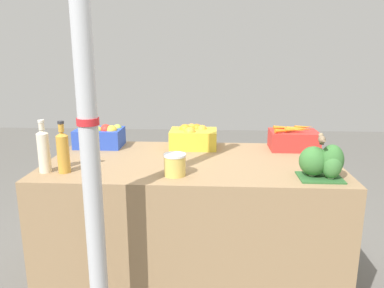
{
  "coord_description": "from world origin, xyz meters",
  "views": [
    {
      "loc": [
        0.12,
        -2.18,
        1.49
      ],
      "look_at": [
        0.0,
        0.0,
        0.95
      ],
      "focal_mm": 35.0,
      "sensor_mm": 36.0,
      "label": 1
    }
  ],
  "objects_px": {
    "juice_bottle_cloudy": "(44,150)",
    "pickle_jar": "(175,165)",
    "apple_crate": "(101,136)",
    "broccoli_pile": "(322,162)",
    "sparrow_bird": "(322,139)",
    "juice_bottle_amber": "(63,151)",
    "carrot_crate": "(293,139)",
    "support_pole": "(90,147)",
    "orange_crate": "(193,137)"
  },
  "relations": [
    {
      "from": "apple_crate",
      "to": "carrot_crate",
      "type": "bearing_deg",
      "value": 0.04
    },
    {
      "from": "carrot_crate",
      "to": "juice_bottle_amber",
      "type": "relative_size",
      "value": 1.1
    },
    {
      "from": "sparrow_bird",
      "to": "orange_crate",
      "type": "bearing_deg",
      "value": 56.2
    },
    {
      "from": "apple_crate",
      "to": "sparrow_bird",
      "type": "relative_size",
      "value": 2.31
    },
    {
      "from": "juice_bottle_cloudy",
      "to": "pickle_jar",
      "type": "bearing_deg",
      "value": -1.46
    },
    {
      "from": "pickle_jar",
      "to": "orange_crate",
      "type": "bearing_deg",
      "value": 83.85
    },
    {
      "from": "carrot_crate",
      "to": "pickle_jar",
      "type": "relative_size",
      "value": 2.63
    },
    {
      "from": "broccoli_pile",
      "to": "orange_crate",
      "type": "bearing_deg",
      "value": 139.49
    },
    {
      "from": "carrot_crate",
      "to": "sparrow_bird",
      "type": "relative_size",
      "value": 2.31
    },
    {
      "from": "apple_crate",
      "to": "juice_bottle_cloudy",
      "type": "bearing_deg",
      "value": -103.52
    },
    {
      "from": "carrot_crate",
      "to": "sparrow_bird",
      "type": "distance_m",
      "value": 0.61
    },
    {
      "from": "carrot_crate",
      "to": "support_pole",
      "type": "bearing_deg",
      "value": -137.51
    },
    {
      "from": "pickle_jar",
      "to": "carrot_crate",
      "type": "bearing_deg",
      "value": 38.67
    },
    {
      "from": "apple_crate",
      "to": "sparrow_bird",
      "type": "xyz_separation_m",
      "value": [
        1.33,
        -0.6,
        0.13
      ]
    },
    {
      "from": "juice_bottle_amber",
      "to": "sparrow_bird",
      "type": "height_order",
      "value": "juice_bottle_amber"
    },
    {
      "from": "orange_crate",
      "to": "support_pole",
      "type": "bearing_deg",
      "value": -111.53
    },
    {
      "from": "orange_crate",
      "to": "broccoli_pile",
      "type": "xyz_separation_m",
      "value": [
        0.7,
        -0.6,
        0.01
      ]
    },
    {
      "from": "apple_crate",
      "to": "pickle_jar",
      "type": "bearing_deg",
      "value": -45.81
    },
    {
      "from": "juice_bottle_cloudy",
      "to": "juice_bottle_amber",
      "type": "distance_m",
      "value": 0.11
    },
    {
      "from": "apple_crate",
      "to": "pickle_jar",
      "type": "xyz_separation_m",
      "value": [
        0.58,
        -0.59,
        -0.02
      ]
    },
    {
      "from": "juice_bottle_amber",
      "to": "pickle_jar",
      "type": "distance_m",
      "value": 0.61
    },
    {
      "from": "orange_crate",
      "to": "juice_bottle_amber",
      "type": "xyz_separation_m",
      "value": [
        -0.67,
        -0.58,
        0.05
      ]
    },
    {
      "from": "carrot_crate",
      "to": "sparrow_bird",
      "type": "height_order",
      "value": "sparrow_bird"
    },
    {
      "from": "broccoli_pile",
      "to": "sparrow_bird",
      "type": "relative_size",
      "value": 1.62
    },
    {
      "from": "support_pole",
      "to": "broccoli_pile",
      "type": "distance_m",
      "value": 1.16
    },
    {
      "from": "apple_crate",
      "to": "orange_crate",
      "type": "height_order",
      "value": "apple_crate"
    },
    {
      "from": "support_pole",
      "to": "juice_bottle_amber",
      "type": "bearing_deg",
      "value": 125.54
    },
    {
      "from": "carrot_crate",
      "to": "orange_crate",
      "type": "bearing_deg",
      "value": 179.44
    },
    {
      "from": "pickle_jar",
      "to": "juice_bottle_amber",
      "type": "bearing_deg",
      "value": 178.28
    },
    {
      "from": "apple_crate",
      "to": "pickle_jar",
      "type": "relative_size",
      "value": 2.63
    },
    {
      "from": "juice_bottle_amber",
      "to": "pickle_jar",
      "type": "xyz_separation_m",
      "value": [
        0.61,
        -0.02,
        -0.06
      ]
    },
    {
      "from": "carrot_crate",
      "to": "juice_bottle_amber",
      "type": "distance_m",
      "value": 1.47
    },
    {
      "from": "orange_crate",
      "to": "juice_bottle_cloudy",
      "type": "bearing_deg",
      "value": -143.24
    },
    {
      "from": "broccoli_pile",
      "to": "sparrow_bird",
      "type": "height_order",
      "value": "sparrow_bird"
    },
    {
      "from": "carrot_crate",
      "to": "broccoli_pile",
      "type": "bearing_deg",
      "value": -87.67
    },
    {
      "from": "orange_crate",
      "to": "sparrow_bird",
      "type": "relative_size",
      "value": 2.31
    },
    {
      "from": "orange_crate",
      "to": "sparrow_bird",
      "type": "distance_m",
      "value": 0.93
    },
    {
      "from": "orange_crate",
      "to": "pickle_jar",
      "type": "xyz_separation_m",
      "value": [
        -0.06,
        -0.6,
        -0.02
      ]
    },
    {
      "from": "carrot_crate",
      "to": "broccoli_pile",
      "type": "distance_m",
      "value": 0.59
    },
    {
      "from": "juice_bottle_cloudy",
      "to": "orange_crate",
      "type": "bearing_deg",
      "value": 36.76
    },
    {
      "from": "orange_crate",
      "to": "juice_bottle_amber",
      "type": "height_order",
      "value": "juice_bottle_amber"
    },
    {
      "from": "apple_crate",
      "to": "broccoli_pile",
      "type": "xyz_separation_m",
      "value": [
        1.34,
        -0.59,
        0.01
      ]
    },
    {
      "from": "juice_bottle_cloudy",
      "to": "juice_bottle_amber",
      "type": "height_order",
      "value": "juice_bottle_cloudy"
    },
    {
      "from": "broccoli_pile",
      "to": "pickle_jar",
      "type": "xyz_separation_m",
      "value": [
        -0.76,
        -0.0,
        -0.03
      ]
    },
    {
      "from": "apple_crate",
      "to": "support_pole",
      "type": "bearing_deg",
      "value": -75.4
    },
    {
      "from": "apple_crate",
      "to": "carrot_crate",
      "type": "relative_size",
      "value": 1.0
    },
    {
      "from": "support_pole",
      "to": "apple_crate",
      "type": "xyz_separation_m",
      "value": [
        -0.25,
        0.97,
        -0.17
      ]
    },
    {
      "from": "orange_crate",
      "to": "pickle_jar",
      "type": "distance_m",
      "value": 0.6
    },
    {
      "from": "broccoli_pile",
      "to": "support_pole",
      "type": "bearing_deg",
      "value": -160.64
    },
    {
      "from": "pickle_jar",
      "to": "sparrow_bird",
      "type": "bearing_deg",
      "value": -0.4
    }
  ]
}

